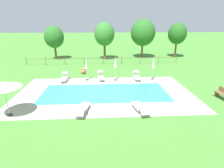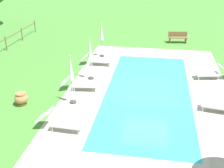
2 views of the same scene
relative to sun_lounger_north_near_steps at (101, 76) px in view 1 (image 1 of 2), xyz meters
The scene contains 20 objects.
ground_plane 3.59m from the sun_lounger_north_near_steps, 84.60° to the right, with size 160.00×160.00×0.00m, color #478433.
pool_deck_paving 3.59m from the sun_lounger_north_near_steps, 84.60° to the right, with size 14.81×8.49×0.01m, color #B2A893.
swimming_pool_water 3.59m from the sun_lounger_north_near_steps, 84.60° to the right, with size 10.66×4.34×0.01m, color #38C6D1.
pool_coping_rim 3.59m from the sun_lounger_north_near_steps, 84.60° to the right, with size 11.14×4.82×0.01m.
sun_lounger_north_near_steps is the anchor object (origin of this frame).
sun_lounger_north_mid 7.11m from the sun_lounger_north_near_steps, 99.67° to the right, with size 0.93×2.10×0.79m.
sun_lounger_north_far 3.72m from the sun_lounger_north_near_steps, behind, with size 0.69×1.99×0.89m.
sun_lounger_north_end 3.73m from the sun_lounger_north_near_steps, ahead, with size 0.62×1.96×0.90m.
sun_lounger_south_mid 7.58m from the sun_lounger_north_near_steps, 69.59° to the right, with size 0.98×2.06×0.86m.
patio_umbrella_open_foreground 9.46m from the sun_lounger_north_near_steps, 129.70° to the right, with size 2.10×2.10×2.38m.
patio_umbrella_closed_row_west 1.97m from the sun_lounger_north_near_steps, ahead, with size 0.32×0.32×2.48m.
patio_umbrella_closed_row_mid_west 5.52m from the sun_lounger_north_near_steps, ahead, with size 0.32×0.32×2.35m.
patio_umbrella_closed_row_centre 1.86m from the sun_lounger_north_near_steps, behind, with size 0.32×0.32×2.45m.
wooden_bench_lawn_side 11.04m from the sun_lounger_north_near_steps, 29.66° to the right, with size 0.65×1.55×0.87m.
terracotta_urn_near_fence 3.10m from the sun_lounger_north_near_steps, 130.81° to the left, with size 0.63×0.63×0.63m.
perimeter_fence 7.14m from the sun_lounger_north_near_steps, 87.77° to the left, with size 21.16×0.08×1.05m.
tree_far_west 13.42m from the sun_lounger_north_near_steps, 123.00° to the left, with size 2.95×2.95×5.09m.
tree_west_mid 11.05m from the sun_lounger_north_near_steps, 86.75° to the left, with size 3.05×3.05×5.64m.
tree_centre 17.35m from the sun_lounger_north_near_steps, 43.17° to the left, with size 2.93×2.93×5.50m.
tree_east_mid 13.79m from the sun_lounger_north_near_steps, 59.62° to the left, with size 3.86×3.86×6.08m.
Camera 1 is at (-0.19, -14.37, 5.88)m, focal length 28.96 mm.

